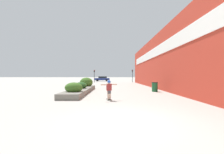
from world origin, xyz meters
TOP-DOWN VIEW (x-y plane):
  - ground_plane at (0.00, 0.00)m, footprint 300.00×300.00m
  - building_wall_right at (5.44, 14.01)m, footprint 0.67×35.01m
  - planter_box at (-3.65, 9.84)m, footprint 1.68×9.75m
  - skateboard at (-0.76, 4.67)m, footprint 0.42×0.61m
  - skateboarder at (-0.76, 4.67)m, footprint 1.12×0.60m
  - trash_bin at (3.97, 10.23)m, footprint 0.64×0.64m
  - car_leftmost at (11.23, 36.63)m, footprint 3.95×1.92m
  - car_center_left at (-3.50, 39.56)m, footprint 4.50×1.99m
  - traffic_light_left at (-5.01, 32.01)m, footprint 0.28×0.30m
  - traffic_light_right at (4.65, 32.54)m, footprint 0.28×0.30m

SIDE VIEW (x-z plane):
  - ground_plane at x=0.00m, z-range 0.00..0.00m
  - skateboard at x=-0.76m, z-range 0.02..0.11m
  - planter_box at x=-3.65m, z-range -0.26..1.19m
  - trash_bin at x=3.97m, z-range 0.00..0.99m
  - car_center_left at x=-3.50m, z-range 0.04..1.49m
  - car_leftmost at x=11.23m, z-range 0.05..1.49m
  - skateboarder at x=-0.76m, z-range 0.22..1.51m
  - traffic_light_left at x=-5.01m, z-range 0.59..3.69m
  - traffic_light_right at x=4.65m, z-range 0.60..3.79m
  - building_wall_right at x=5.44m, z-range 0.02..7.03m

